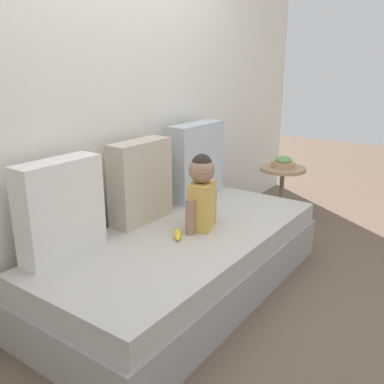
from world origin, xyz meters
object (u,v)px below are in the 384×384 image
object	(u,v)px
banana	(178,234)
fruit_bowl	(283,163)
couch	(187,262)
throw_pillow_center	(141,182)
throw_pillow_right	(196,161)
side_table	(282,181)
throw_pillow_left	(61,209)
toddler	(202,191)

from	to	relation	value
banana	fruit_bowl	distance (m)	1.54
couch	banana	bearing A→B (deg)	-179.16
fruit_bowl	throw_pillow_center	bearing A→B (deg)	165.20
couch	banana	world-z (taller)	banana
throw_pillow_center	throw_pillow_right	distance (m)	0.64
throw_pillow_right	banana	xyz separation A→B (m)	(-0.73, -0.37, -0.27)
throw_pillow_center	side_table	distance (m)	1.51
side_table	fruit_bowl	xyz separation A→B (m)	(0.00, -0.00, 0.17)
couch	throw_pillow_left	distance (m)	0.88
throw_pillow_left	banana	world-z (taller)	throw_pillow_left
couch	fruit_bowl	bearing A→B (deg)	-0.41
throw_pillow_center	fruit_bowl	world-z (taller)	throw_pillow_center
throw_pillow_left	couch	bearing A→B (deg)	-30.04
couch	fruit_bowl	world-z (taller)	fruit_bowl
banana	fruit_bowl	world-z (taller)	fruit_bowl
throw_pillow_center	fruit_bowl	xyz separation A→B (m)	(1.44, -0.38, -0.10)
throw_pillow_left	side_table	xyz separation A→B (m)	(2.08, -0.38, -0.26)
throw_pillow_center	fruit_bowl	size ratio (longest dim) A/B	2.63
toddler	banana	bearing A→B (deg)	171.81
throw_pillow_center	throw_pillow_right	size ratio (longest dim) A/B	0.94
side_table	fruit_bowl	distance (m)	0.17
couch	throw_pillow_center	world-z (taller)	throw_pillow_center
toddler	banana	size ratio (longest dim) A/B	2.85
toddler	banana	world-z (taller)	toddler
toddler	banana	xyz separation A→B (m)	(-0.21, 0.03, -0.23)
side_table	couch	bearing A→B (deg)	179.59
throw_pillow_center	couch	bearing A→B (deg)	-90.00
banana	side_table	size ratio (longest dim) A/B	0.31
side_table	throw_pillow_center	bearing A→B (deg)	165.20
couch	toddler	bearing A→B (deg)	-14.88
throw_pillow_left	side_table	distance (m)	2.13
throw_pillow_left	fruit_bowl	size ratio (longest dim) A/B	2.60
couch	side_table	bearing A→B (deg)	-0.41
throw_pillow_left	banana	xyz separation A→B (m)	(0.55, -0.37, -0.25)
couch	side_table	distance (m)	1.46
throw_pillow_center	side_table	size ratio (longest dim) A/B	1.00
throw_pillow_left	toddler	bearing A→B (deg)	-27.88
toddler	banana	distance (m)	0.31
throw_pillow_center	fruit_bowl	bearing A→B (deg)	-14.80
throw_pillow_center	throw_pillow_right	bearing A→B (deg)	0.00
side_table	banana	bearing A→B (deg)	179.67
couch	banana	distance (m)	0.25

